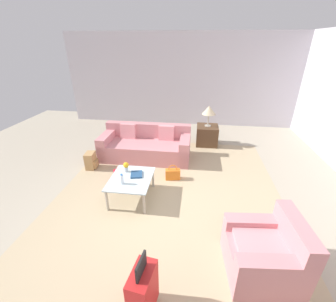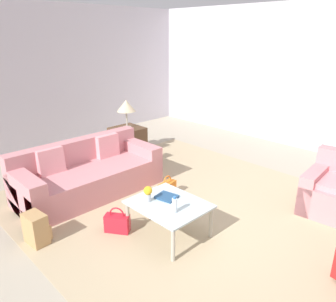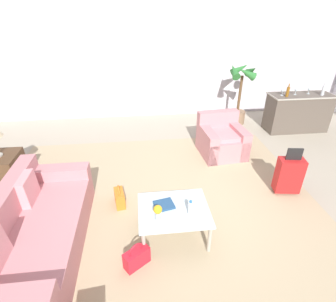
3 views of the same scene
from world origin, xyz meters
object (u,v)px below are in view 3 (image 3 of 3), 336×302
Objects in this scene: side_table at (2,170)px; handbag_red at (137,257)px; wine_glass_left_of_centre at (296,90)px; handbag_orange at (120,198)px; couch at (32,235)px; coffee_table_book at (164,205)px; wine_bottle_clear at (323,90)px; water_bottle at (190,208)px; flower_vase at (158,211)px; armchair at (221,140)px; wine_glass_right_of_centre at (309,89)px; wine_glass_rightmost at (324,90)px; potted_palm at (240,92)px; wine_bottle_amber at (288,92)px; bar_console at (297,112)px; coffee_table at (174,212)px; suitcase_red at (289,175)px; wine_glass_leftmost at (283,91)px.

side_table is 1.71× the size of handbag_red.
handbag_orange is (-4.09, -2.39, -0.90)m from wine_glass_left_of_centre.
couch is 1.69m from coffee_table_book.
wine_bottle_clear reaches higher than coffee_table_book.
water_bottle is 0.42m from flower_vase.
wine_glass_right_of_centre is (2.38, 0.96, 0.73)m from armchair.
water_bottle is at bearing -140.32° from wine_glass_rightmost.
wine_bottle_amber is at bearing -39.88° from potted_palm.
wine_glass_left_of_centre is 1.29m from potted_palm.
coffee_table_book is at bearing -137.49° from wine_bottle_amber.
bar_console is at bearing 29.24° from handbag_orange.
wine_glass_left_of_centre is at bearing 43.03° from coffee_table.
suitcase_red is (1.80, 0.80, -0.19)m from water_bottle.
wine_bottle_clear is at bearing 37.70° from handbag_red.
flower_vase is 0.33× the size of side_table.
wine_glass_rightmost reaches higher than handbag_orange.
wine_bottle_amber is 4.54m from handbag_orange.
wine_glass_rightmost is at bearing 42.39° from wine_bottle_clear.
coffee_table is at bearing 3.19° from couch.
bar_console is at bearing 44.12° from water_bottle.
armchair reaches higher than couch.
wine_glass_rightmost is at bearing 37.21° from flower_vase.
wine_glass_right_of_centre reaches higher than coffee_table_book.
coffee_table is (-1.29, -2.17, 0.10)m from armchair.
couch is 2.67× the size of suitcase_red.
side_table is 3.97× the size of wine_glass_leftmost.
side_table is 3.97× the size of wine_glass_left_of_centre.
coffee_table is 2.12m from suitcase_red.
water_bottle is 0.89m from handbag_red.
water_bottle is 1.32× the size of wine_glass_leftmost.
wine_glass_rightmost is 0.51× the size of wine_bottle_amber.
wine_bottle_clear is at bearing -137.61° from wine_glass_rightmost.
suitcase_red is 2.77m from handbag_red.
wine_glass_leftmost is at bearing 32.36° from handbag_orange.
side_table is at bearing 139.72° from handbag_red.
wine_glass_left_of_centre is at bearing -27.75° from potted_palm.
wine_glass_left_of_centre reaches higher than coffee_table_book.
armchair is 3.15× the size of wine_bottle_clear.
handbag_orange is 1.00× the size of handbag_red.
flower_vase is 0.68× the size of wine_bottle_amber.
suitcase_red is 2.37× the size of handbag_red.
wine_glass_rightmost is at bearing 37.80° from handbag_red.
side_table is at bearing -165.87° from wine_glass_right_of_centre.
coffee_table_book is 4.34m from wine_bottle_amber.
armchair is 2.40m from bar_console.
wine_bottle_clear is 1.88m from potted_palm.
potted_palm is (-1.13, 0.59, -0.18)m from wine_glass_left_of_centre.
suitcase_red is at bearing 20.95° from flower_vase.
coffee_table_book is 0.27m from flower_vase.
armchair reaches higher than flower_vase.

